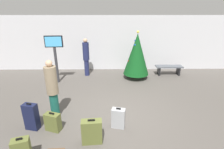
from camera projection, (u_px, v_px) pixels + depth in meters
The scene contains 11 objects.
ground_plane at pixel (115, 117), 5.28m from camera, with size 16.00×16.00×0.00m, color #514C47.
back_wall at pixel (113, 43), 9.20m from camera, with size 16.00×0.20×2.90m, color silver.
holiday_tree at pixel (137, 54), 7.95m from camera, with size 1.21×1.21×2.28m.
flight_info_kiosk at pixel (55, 52), 7.38m from camera, with size 0.77×0.14×2.13m.
waiting_bench at pixel (169, 68), 8.66m from camera, with size 1.34×0.44×0.48m.
traveller_0 at pixel (86, 56), 8.38m from camera, with size 0.44×0.44×1.88m.
traveller_1 at pixel (52, 88), 5.04m from camera, with size 0.38×0.38×1.83m.
suitcase_0 at pixel (118, 118), 4.76m from camera, with size 0.41×0.28×0.62m.
suitcase_3 at pixel (92, 132), 4.19m from camera, with size 0.52×0.27×0.68m.
suitcase_4 at pixel (31, 117), 4.66m from camera, with size 0.41×0.28×0.81m.
suitcase_5 at pixel (53, 122), 4.65m from camera, with size 0.47×0.33×0.56m.
Camera 1 is at (-0.16, -4.46, 3.13)m, focal length 27.18 mm.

